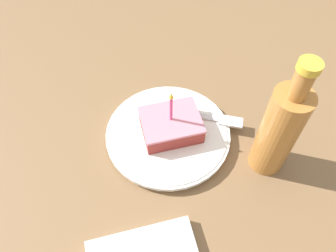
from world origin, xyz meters
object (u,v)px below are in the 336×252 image
(plate, at_px, (168,134))
(fork, at_px, (202,117))
(cake_slice, at_px, (171,125))
(bottle, at_px, (279,130))

(plate, relative_size, fork, 1.38)
(plate, relative_size, cake_slice, 2.19)
(bottle, bearing_deg, cake_slice, -121.76)
(fork, relative_size, bottle, 0.70)
(fork, bearing_deg, cake_slice, -77.15)
(plate, bearing_deg, fork, 102.70)
(fork, bearing_deg, bottle, 38.04)
(cake_slice, xyz_separation_m, fork, (-0.02, 0.07, -0.02))
(plate, height_order, fork, fork)
(plate, relative_size, bottle, 0.97)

